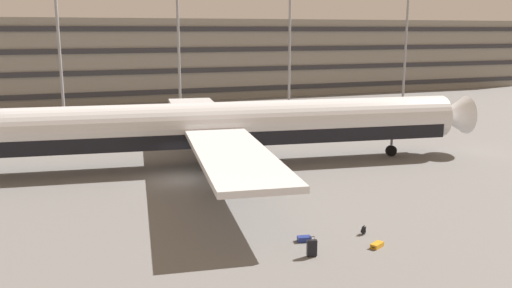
{
  "coord_description": "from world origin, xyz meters",
  "views": [
    {
      "loc": [
        -7.68,
        -36.3,
        10.37
      ],
      "look_at": [
        4.36,
        -3.68,
        3.0
      ],
      "focal_mm": 37.7,
      "sensor_mm": 36.0,
      "label": 1
    }
  ],
  "objects_px": {
    "airliner": "(219,126)",
    "backpack_black": "(363,230)",
    "suitcase_red": "(304,239)",
    "suitcase_upright": "(312,248)",
    "suitcase_purple": "(377,245)"
  },
  "relations": [
    {
      "from": "airliner",
      "to": "suitcase_red",
      "type": "relative_size",
      "value": 57.53
    },
    {
      "from": "airliner",
      "to": "backpack_black",
      "type": "bearing_deg",
      "value": -80.16
    },
    {
      "from": "suitcase_upright",
      "to": "backpack_black",
      "type": "relative_size",
      "value": 1.89
    },
    {
      "from": "suitcase_purple",
      "to": "backpack_black",
      "type": "relative_size",
      "value": 1.59
    },
    {
      "from": "suitcase_upright",
      "to": "airliner",
      "type": "bearing_deg",
      "value": 87.24
    },
    {
      "from": "suitcase_red",
      "to": "backpack_black",
      "type": "distance_m",
      "value": 3.29
    },
    {
      "from": "suitcase_purple",
      "to": "backpack_black",
      "type": "distance_m",
      "value": 1.76
    },
    {
      "from": "airliner",
      "to": "suitcase_upright",
      "type": "distance_m",
      "value": 18.4
    },
    {
      "from": "suitcase_red",
      "to": "suitcase_upright",
      "type": "height_order",
      "value": "suitcase_upright"
    },
    {
      "from": "airliner",
      "to": "suitcase_upright",
      "type": "height_order",
      "value": "airliner"
    },
    {
      "from": "airliner",
      "to": "suitcase_red",
      "type": "distance_m",
      "value": 16.66
    },
    {
      "from": "airliner",
      "to": "suitcase_upright",
      "type": "bearing_deg",
      "value": -92.76
    },
    {
      "from": "suitcase_upright",
      "to": "suitcase_purple",
      "type": "bearing_deg",
      "value": -2.12
    },
    {
      "from": "suitcase_purple",
      "to": "suitcase_red",
      "type": "distance_m",
      "value": 3.58
    },
    {
      "from": "airliner",
      "to": "suitcase_purple",
      "type": "distance_m",
      "value": 18.73
    }
  ]
}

